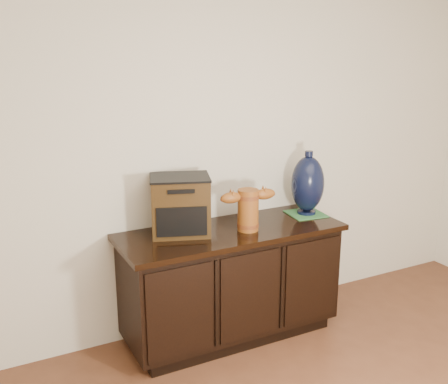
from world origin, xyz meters
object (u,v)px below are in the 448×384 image
lamp_base (308,184)px  terracotta_vessel (248,207)px  sideboard (231,282)px  tv_radio (180,205)px  spray_can (250,207)px

lamp_base → terracotta_vessel: bearing=-169.3°
sideboard → lamp_base: (0.62, 0.04, 0.59)m
sideboard → lamp_base: 0.85m
tv_radio → spray_can: tv_radio is taller
sideboard → lamp_base: size_ratio=3.31×
terracotta_vessel → lamp_base: (0.53, 0.10, 0.07)m
terracotta_vessel → spray_can: bearing=61.6°
sideboard → spray_can: (0.19, 0.09, 0.47)m
terracotta_vessel → spray_can: size_ratio=1.89×
sideboard → spray_can: spray_can is taller
sideboard → tv_radio: size_ratio=3.32×
lamp_base → tv_radio: bearing=177.0°
lamp_base → sideboard: bearing=-176.3°
tv_radio → terracotta_vessel: bearing=-0.9°
tv_radio → lamp_base: lamp_base is taller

